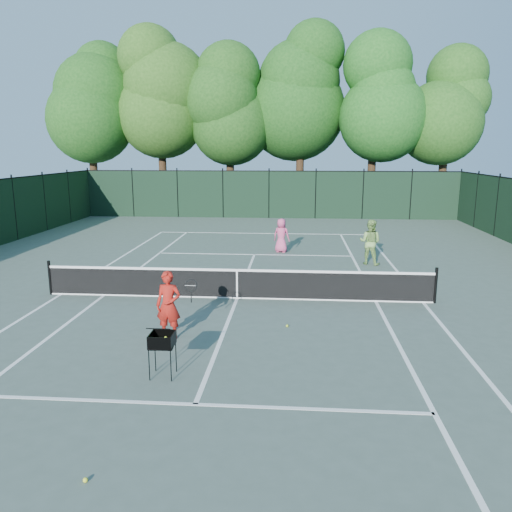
# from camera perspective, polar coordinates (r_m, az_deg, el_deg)

# --- Properties ---
(ground) EXTENTS (90.00, 90.00, 0.00)m
(ground) POSITION_cam_1_polar(r_m,az_deg,el_deg) (15.07, -2.17, -4.86)
(ground) COLOR #48574C
(ground) RESTS_ON ground
(sideline_doubles_left) EXTENTS (0.10, 23.77, 0.01)m
(sideline_doubles_left) POSITION_cam_1_polar(r_m,az_deg,el_deg) (16.61, -21.37, -4.09)
(sideline_doubles_left) COLOR white
(sideline_doubles_left) RESTS_ON ground
(sideline_doubles_right) EXTENTS (0.10, 23.77, 0.01)m
(sideline_doubles_right) POSITION_cam_1_polar(r_m,az_deg,el_deg) (15.45, 18.57, -5.06)
(sideline_doubles_right) COLOR white
(sideline_doubles_right) RESTS_ON ground
(sideline_singles_left) EXTENTS (0.10, 23.77, 0.01)m
(sideline_singles_left) POSITION_cam_1_polar(r_m,az_deg,el_deg) (16.06, -16.95, -4.31)
(sideline_singles_left) COLOR white
(sideline_singles_left) RESTS_ON ground
(sideline_singles_right) EXTENTS (0.10, 23.77, 0.01)m
(sideline_singles_right) POSITION_cam_1_polar(r_m,az_deg,el_deg) (15.17, 13.53, -5.07)
(sideline_singles_right) COLOR white
(sideline_singles_right) RESTS_ON ground
(baseline_far) EXTENTS (10.97, 0.10, 0.01)m
(baseline_far) POSITION_cam_1_polar(r_m,az_deg,el_deg) (26.62, 0.78, 2.61)
(baseline_far) COLOR white
(baseline_far) RESTS_ON ground
(service_line_near) EXTENTS (8.23, 0.10, 0.01)m
(service_line_near) POSITION_cam_1_polar(r_m,az_deg,el_deg) (9.21, -6.95, -16.47)
(service_line_near) COLOR white
(service_line_near) RESTS_ON ground
(service_line_far) EXTENTS (8.23, 0.10, 0.01)m
(service_line_far) POSITION_cam_1_polar(r_m,az_deg,el_deg) (21.25, -0.18, 0.17)
(service_line_far) COLOR white
(service_line_far) RESTS_ON ground
(center_service_line) EXTENTS (0.10, 12.80, 0.01)m
(center_service_line) POSITION_cam_1_polar(r_m,az_deg,el_deg) (15.07, -2.17, -4.85)
(center_service_line) COLOR white
(center_service_line) RESTS_ON ground
(tennis_net) EXTENTS (11.69, 0.09, 1.06)m
(tennis_net) POSITION_cam_1_polar(r_m,az_deg,el_deg) (14.94, -2.18, -3.11)
(tennis_net) COLOR black
(tennis_net) RESTS_ON ground
(fence_far) EXTENTS (24.00, 0.05, 3.00)m
(fence_far) POSITION_cam_1_polar(r_m,az_deg,el_deg) (32.49, 1.49, 6.99)
(fence_far) COLOR black
(fence_far) RESTS_ON ground
(tree_0) EXTENTS (6.40, 6.40, 13.14)m
(tree_0) POSITION_cam_1_polar(r_m,az_deg,el_deg) (38.90, -18.58, 17.06)
(tree_0) COLOR black
(tree_0) RESTS_ON ground
(tree_1) EXTENTS (6.80, 6.80, 13.98)m
(tree_1) POSITION_cam_1_polar(r_m,az_deg,el_deg) (37.83, -10.96, 18.42)
(tree_1) COLOR black
(tree_1) RESTS_ON ground
(tree_2) EXTENTS (6.00, 6.00, 12.40)m
(tree_2) POSITION_cam_1_polar(r_m,az_deg,el_deg) (36.57, -3.05, 17.32)
(tree_2) COLOR black
(tree_2) RESTS_ON ground
(tree_3) EXTENTS (7.00, 7.00, 14.45)m
(tree_3) POSITION_cam_1_polar(r_m,az_deg,el_deg) (36.91, 5.22, 19.24)
(tree_3) COLOR black
(tree_3) RESTS_ON ground
(tree_4) EXTENTS (6.20, 6.20, 12.97)m
(tree_4) POSITION_cam_1_polar(r_m,az_deg,el_deg) (36.50, 13.47, 17.68)
(tree_4) COLOR black
(tree_4) RESTS_ON ground
(tree_5) EXTENTS (5.80, 5.80, 12.23)m
(tree_5) POSITION_cam_1_polar(r_m,az_deg,el_deg) (37.99, 21.10, 16.34)
(tree_5) COLOR black
(tree_5) RESTS_ON ground
(coach) EXTENTS (0.94, 0.58, 1.64)m
(coach) POSITION_cam_1_polar(r_m,az_deg,el_deg) (11.91, -9.95, -5.55)
(coach) COLOR #A91B13
(coach) RESTS_ON ground
(player_pink) EXTENTS (0.84, 0.68, 1.48)m
(player_pink) POSITION_cam_1_polar(r_m,az_deg,el_deg) (21.65, 2.92, 2.37)
(player_pink) COLOR #D0497A
(player_pink) RESTS_ON ground
(player_green) EXTENTS (1.05, 0.96, 1.76)m
(player_green) POSITION_cam_1_polar(r_m,az_deg,el_deg) (19.80, 12.90, 1.57)
(player_green) COLOR #82AF57
(player_green) RESTS_ON ground
(ball_hopper) EXTENTS (0.50, 0.50, 0.89)m
(ball_hopper) POSITION_cam_1_polar(r_m,az_deg,el_deg) (10.03, -10.69, -9.45)
(ball_hopper) COLOR black
(ball_hopper) RESTS_ON ground
(loose_ball_near_cart) EXTENTS (0.07, 0.07, 0.07)m
(loose_ball_near_cart) POSITION_cam_1_polar(r_m,az_deg,el_deg) (7.71, -18.92, -23.06)
(loose_ball_near_cart) COLOR yellow
(loose_ball_near_cart) RESTS_ON ground
(loose_ball_midcourt) EXTENTS (0.07, 0.07, 0.07)m
(loose_ball_midcourt) POSITION_cam_1_polar(r_m,az_deg,el_deg) (12.72, 3.58, -7.96)
(loose_ball_midcourt) COLOR #B0CF2A
(loose_ball_midcourt) RESTS_ON ground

